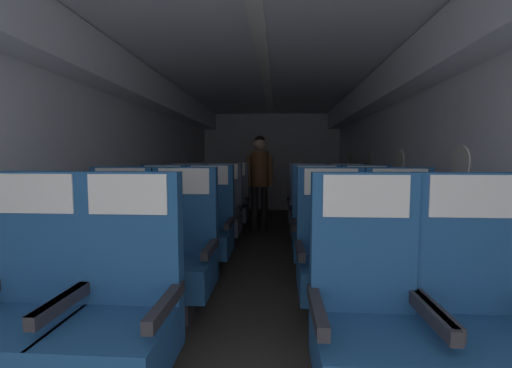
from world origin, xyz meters
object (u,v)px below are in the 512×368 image
at_px(seat_d_right_aisle, 348,215).
at_px(seat_e_right_aisle, 336,205).
at_px(seat_d_right_window, 310,215).
at_px(seat_e_left_window, 202,203).
at_px(seat_c_right_window, 317,230).
at_px(seat_d_left_aisle, 222,214).
at_px(seat_e_right_window, 304,205).
at_px(seat_d_left_window, 185,213).
at_px(seat_c_left_aisle, 208,229).
at_px(seat_b_right_aisle, 402,259).
at_px(seat_b_left_window, 117,253).
at_px(seat_a_right_window, 368,320).
at_px(flight_attendant, 260,173).
at_px(seat_b_right_window, 332,257).
at_px(seat_b_left_aisle, 181,255).
at_px(seat_c_left_window, 161,228).
at_px(seat_a_left_window, 26,309).
at_px(seat_a_right_aisle, 480,321).
at_px(seat_c_right_aisle, 368,231).
at_px(seat_e_left_aisle, 232,204).
at_px(seat_a_left_aisle, 122,312).

bearing_deg(seat_d_right_aisle, seat_e_right_aisle, 90.03).
relative_size(seat_d_right_window, seat_e_left_window, 1.00).
bearing_deg(seat_c_right_window, seat_d_left_aisle, 141.00).
relative_size(seat_e_right_aisle, seat_e_right_window, 1.00).
relative_size(seat_d_left_window, seat_e_left_window, 1.00).
bearing_deg(seat_d_left_aisle, seat_e_right_aisle, 29.49).
bearing_deg(seat_c_left_aisle, seat_b_right_aisle, -29.88).
xyz_separation_m(seat_b_left_window, seat_d_left_window, (0.01, 1.86, 0.00)).
bearing_deg(seat_b_right_aisle, seat_a_right_window, -117.60).
xyz_separation_m(seat_d_right_aisle, flight_attendant, (-1.21, 1.13, 0.49)).
xyz_separation_m(seat_e_right_window, flight_attendant, (-0.71, 0.22, 0.49)).
bearing_deg(seat_b_right_window, seat_b_left_window, -179.60).
bearing_deg(seat_b_left_aisle, seat_b_left_window, 179.96).
xyz_separation_m(seat_c_left_window, seat_d_left_window, (0.01, 0.91, 0.00)).
height_order(seat_c_right_window, seat_d_left_window, same).
height_order(seat_d_right_window, seat_e_right_window, same).
xyz_separation_m(seat_c_left_aisle, seat_e_right_window, (1.13, 1.85, 0.00)).
distance_m(seat_a_left_window, seat_e_right_window, 4.06).
bearing_deg(seat_d_left_aisle, seat_a_right_aisle, -59.36).
bearing_deg(seat_a_right_window, seat_c_right_aisle, 75.22).
distance_m(seat_b_left_window, seat_d_left_window, 1.86).
xyz_separation_m(seat_c_right_window, seat_d_right_aisle, (0.51, 0.94, 0.00)).
relative_size(seat_a_right_window, seat_d_right_aisle, 1.00).
distance_m(seat_a_left_window, seat_c_left_window, 1.88).
relative_size(seat_d_right_aisle, flight_attendant, 0.72).
bearing_deg(seat_a_left_window, flight_attendant, 76.95).
bearing_deg(seat_d_right_aisle, seat_b_left_aisle, -130.98).
relative_size(seat_b_left_aisle, seat_d_right_window, 1.00).
bearing_deg(seat_b_right_aisle, seat_a_left_window, -156.21).
height_order(seat_c_left_window, seat_d_left_window, same).
xyz_separation_m(seat_a_right_window, seat_e_right_aisle, (0.49, 3.73, 0.00)).
bearing_deg(seat_e_left_aisle, seat_d_right_aisle, -29.19).
bearing_deg(seat_d_right_aisle, seat_d_right_window, -177.02).
bearing_deg(seat_c_right_window, seat_e_left_window, 131.08).
distance_m(seat_b_right_window, seat_d_right_window, 1.84).
bearing_deg(seat_e_left_aisle, seat_e_right_window, -0.23).
bearing_deg(seat_b_left_aisle, seat_a_left_aisle, -90.68).
bearing_deg(seat_b_left_window, seat_d_right_aisle, 41.31).
height_order(seat_b_left_aisle, seat_e_left_aisle, same).
distance_m(seat_d_left_window, flight_attendant, 1.56).
bearing_deg(seat_c_left_window, seat_d_right_window, 28.86).
relative_size(seat_b_left_window, seat_b_left_aisle, 1.00).
bearing_deg(seat_e_right_aisle, seat_a_right_window, -97.55).
relative_size(seat_d_left_aisle, seat_d_right_window, 1.00).
relative_size(seat_a_right_window, seat_b_left_window, 1.00).
xyz_separation_m(seat_c_left_window, seat_d_left_aisle, (0.50, 0.91, 0.00)).
xyz_separation_m(seat_b_left_aisle, seat_e_left_window, (-0.50, 2.81, 0.00)).
relative_size(seat_b_right_aisle, seat_d_left_aisle, 1.00).
distance_m(seat_a_right_window, seat_d_left_window, 3.24).
relative_size(seat_b_right_aisle, seat_d_right_aisle, 1.00).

